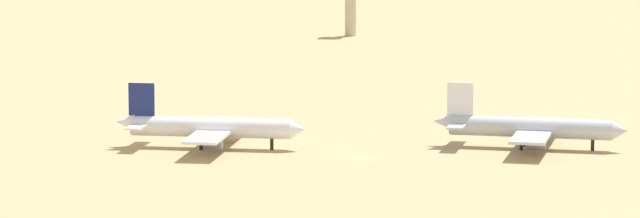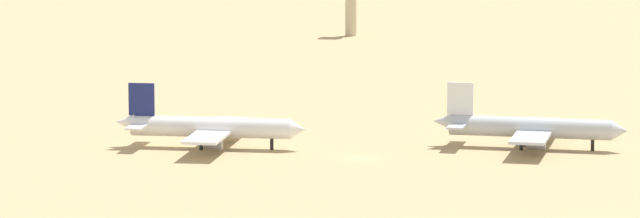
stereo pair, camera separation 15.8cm
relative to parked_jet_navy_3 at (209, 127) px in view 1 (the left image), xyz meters
The scene contains 3 objects.
ground 28.34m from the parked_jet_navy_3, 12.76° to the right, with size 4000.00×4000.00×0.00m, color tan.
parked_jet_navy_3 is the anchor object (origin of this frame).
parked_jet_white_4 55.93m from the parked_jet_navy_3, ahead, with size 34.23×28.95×11.30m.
Camera 1 is at (30.57, -293.01, 51.90)m, focal length 98.86 mm.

